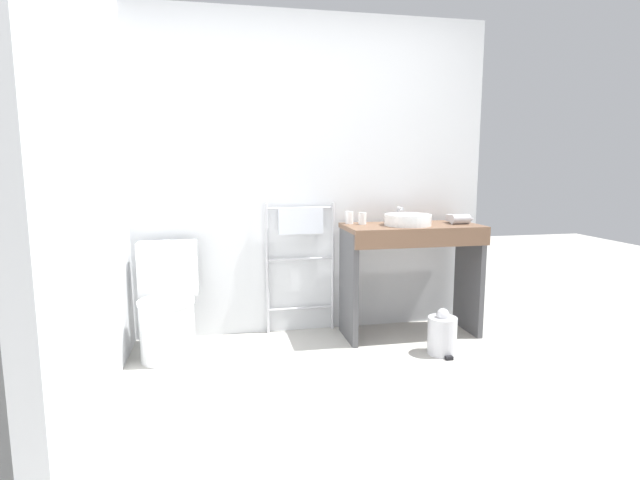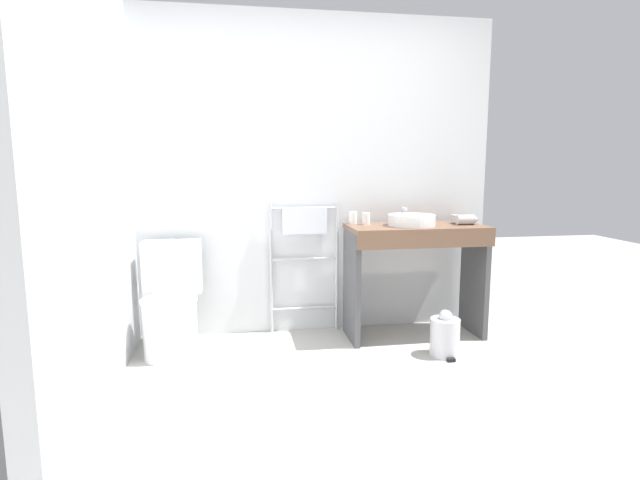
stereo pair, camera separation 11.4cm
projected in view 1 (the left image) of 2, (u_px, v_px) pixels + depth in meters
The scene contains 12 objects.
ground_plane at pixel (365, 431), 2.46m from camera, with size 12.00×12.00×0.00m, color #B2AFA8.
wall_back at pixel (306, 176), 3.87m from camera, with size 2.85×0.12×2.42m, color silver.
wall_side at pixel (91, 181), 2.77m from camera, with size 0.12×2.33×2.42m, color silver.
toilet at pixel (168, 308), 3.41m from camera, with size 0.41×0.52×0.78m.
towel_radiator at pixel (301, 239), 3.82m from camera, with size 0.54×0.06×1.01m.
vanity_counter at pixel (412, 260), 3.77m from camera, with size 1.02×0.49×0.85m.
sink_basin at pixel (408, 219), 3.70m from camera, with size 0.35×0.35×0.08m.
faucet at pixel (399, 212), 3.87m from camera, with size 0.02×0.10×0.12m.
cup_near_wall at pixel (349, 218), 3.79m from camera, with size 0.06×0.06×0.09m.
cup_near_edge at pixel (362, 218), 3.76m from camera, with size 0.06×0.06×0.09m.
hair_dryer at pixel (460, 219), 3.79m from camera, with size 0.18×0.18×0.08m.
trash_bin at pixel (442, 334), 3.45m from camera, with size 0.20×0.23×0.32m.
Camera 1 is at (-0.68, -2.20, 1.30)m, focal length 28.00 mm.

